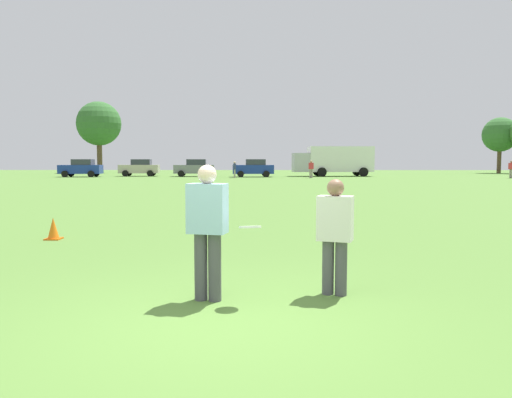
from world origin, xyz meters
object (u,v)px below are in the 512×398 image
traffic_cone (53,229)px  bystander_sideline_watcher (311,168)px  box_truck (334,160)px  player_thrower (207,225)px  bystander_field_marshal (235,169)px  bystander_far_jogger (511,168)px  player_defender (335,230)px  parked_car_mid_left (140,168)px  frisbee (250,227)px  parked_car_center (195,168)px  parked_car_near_left (81,168)px  parked_car_mid_right (254,168)px

traffic_cone → bystander_sideline_watcher: size_ratio=0.28×
box_truck → player_thrower: bearing=-99.7°
traffic_cone → bystander_field_marshal: bearing=87.5°
bystander_sideline_watcher → bystander_far_jogger: bystander_sideline_watcher is taller
box_truck → bystander_field_marshal: bearing=-153.2°
box_truck → bystander_far_jogger: bearing=-18.9°
player_thrower → player_defender: bearing=10.2°
player_thrower → parked_car_mid_left: parked_car_mid_left is taller
player_defender → frisbee: player_defender is taller
player_thrower → frisbee: 0.53m
player_thrower → bystander_far_jogger: (24.34, 42.18, 0.01)m
parked_car_center → bystander_far_jogger: parked_car_center is taller
frisbee → parked_car_near_left: (-18.83, 45.14, -0.00)m
player_defender → parked_car_mid_left: bearing=107.0°
parked_car_near_left → parked_car_mid_right: 17.82m
parked_car_mid_left → parked_car_center: size_ratio=1.00×
bystander_sideline_watcher → bystander_far_jogger: 19.16m
frisbee → bystander_field_marshal: 42.63m
parked_car_near_left → parked_car_mid_right: size_ratio=1.00×
player_thrower → parked_car_mid_left: 49.15m
parked_car_near_left → bystander_sideline_watcher: parked_car_near_left is taller
bystander_sideline_watcher → bystander_field_marshal: size_ratio=1.05×
player_thrower → box_truck: (8.15, 47.71, 0.81)m
traffic_cone → box_truck: bearing=74.3°
player_thrower → parked_car_mid_right: 45.27m
player_defender → bystander_far_jogger: 47.67m
player_thrower → frisbee: bearing=-9.1°
player_defender → bystander_far_jogger: bystander_far_jogger is taller
parked_car_mid_left → bystander_far_jogger: (37.17, -5.26, 0.03)m
player_thrower → parked_car_mid_left: (-12.83, 47.45, -0.02)m
parked_car_near_left → box_truck: bearing=5.7°
bystander_sideline_watcher → bystander_far_jogger: bearing=-0.9°
traffic_cone → bystander_field_marshal: size_ratio=0.30×
player_thrower → parked_car_near_left: parked_car_near_left is taller
traffic_cone → parked_car_near_left: size_ratio=0.11×
player_defender → parked_car_center: (-8.35, 46.21, 0.09)m
traffic_cone → parked_car_mid_left: parked_car_mid_left is taller
parked_car_center → bystander_far_jogger: bearing=-7.9°
box_truck → bystander_far_jogger: 17.12m
parked_car_center → bystander_field_marshal: parked_car_center is taller
parked_car_near_left → parked_car_center: size_ratio=1.00×
parked_car_center → bystander_sideline_watcher: 12.59m
player_thrower → box_truck: box_truck is taller
player_defender → parked_car_mid_left: (-14.42, 47.16, 0.09)m
box_truck → bystander_field_marshal: 11.70m
traffic_cone → bystander_far_jogger: bearing=53.0°
parked_car_near_left → parked_car_center: bearing=7.1°
parked_car_mid_right → player_thrower: bearing=-89.4°
player_defender → box_truck: (6.55, 47.43, 0.92)m
parked_car_center → bystander_sideline_watcher: size_ratio=2.55×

